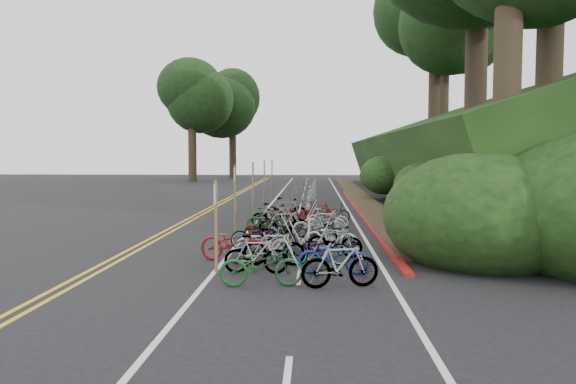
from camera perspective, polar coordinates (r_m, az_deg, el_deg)
ground at (r=15.75m, az=-10.11°, el=-6.81°), size 120.00×120.00×0.00m
road_markings at (r=25.51m, az=-3.71°, el=-2.61°), size 7.47×80.00×0.01m
red_curb at (r=27.33m, az=7.36°, el=-2.09°), size 0.25×28.00×0.10m
embankment at (r=35.43m, az=18.25°, el=3.20°), size 14.30×48.14×9.11m
bike_rack_front at (r=13.82m, az=2.15°, el=-4.75°), size 1.12×3.17×1.12m
bike_racks_rest at (r=28.17m, az=1.73°, el=-0.24°), size 1.14×23.00×1.17m
signpost_near at (r=13.85m, az=-7.35°, el=-2.77°), size 0.08×0.40×2.28m
signposts_rest at (r=29.26m, az=-2.94°, el=1.04°), size 0.08×18.40×2.50m
bike_front at (r=15.21m, az=-5.60°, el=-5.19°), size 1.28×2.07×1.03m
bike_valet at (r=17.99m, az=1.11°, el=-3.87°), size 3.18×13.22×1.06m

